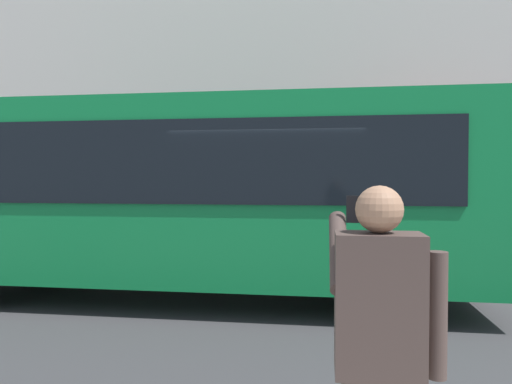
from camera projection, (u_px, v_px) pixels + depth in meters
The scene contains 4 objects.
ground_plane at pixel (274, 302), 7.15m from camera, with size 60.00×60.00×0.00m, color #38383A.
building_facade_far at pixel (299, 38), 13.70m from camera, with size 28.00×1.55×12.00m.
red_bus at pixel (187, 191), 7.37m from camera, with size 9.05×2.54×3.08m.
pedestrian_photographer at pixel (379, 338), 2.19m from camera, with size 0.53×0.52×1.70m.
Camera 1 is at (-0.74, 7.06, 1.88)m, focal length 33.01 mm.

